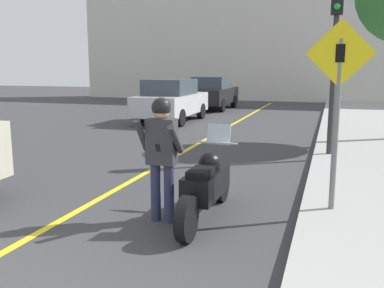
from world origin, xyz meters
The scene contains 8 objects.
road_center_line centered at (-0.60, 6.00, 0.00)m, with size 0.12×36.00×0.01m.
building_backdrop centered at (0.00, 26.00, 4.36)m, with size 28.00×1.20×8.71m.
motorcycle centered at (1.33, 3.39, 0.49)m, with size 0.62×2.31×1.28m.
person_biker centered at (0.77, 3.09, 1.07)m, with size 0.59×0.47×1.74m.
crossing_sign centered at (3.02, 3.95, 1.72)m, with size 0.91×0.08×2.63m.
traffic_light centered at (2.94, 8.07, 2.84)m, with size 0.26×0.30×3.90m.
parked_car_silver centered at (-3.13, 13.67, 0.86)m, with size 1.88×4.20×1.68m.
parked_car_black centered at (-2.96, 19.16, 0.86)m, with size 1.88×4.20×1.68m.
Camera 1 is at (2.96, -2.22, 2.13)m, focal length 40.00 mm.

